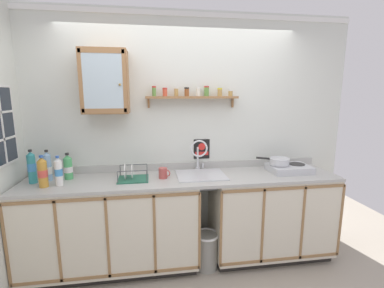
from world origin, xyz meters
TOP-DOWN VIEW (x-y plane):
  - floor at (0.00, 0.00)m, footprint 6.24×6.24m
  - back_wall at (0.00, 0.60)m, footprint 3.84×0.07m
  - lower_cabinet_run at (-0.75, 0.28)m, footprint 1.73×0.61m
  - lower_cabinet_run_right at (0.96, 0.28)m, footprint 1.31×0.61m
  - countertop at (0.00, 0.27)m, footprint 3.20×0.63m
  - backsplash at (0.00, 0.56)m, footprint 3.20×0.02m
  - sink at (0.18, 0.32)m, footprint 0.50×0.47m
  - hot_plate_stove at (1.16, 0.29)m, footprint 0.43×0.33m
  - saucepan at (1.05, 0.32)m, footprint 0.33×0.24m
  - bottle_juice_amber_0 at (-1.32, 0.17)m, footprint 0.08×0.08m
  - bottle_opaque_white_1 at (-1.19, 0.19)m, footprint 0.07×0.07m
  - bottle_water_blue_2 at (-1.34, 0.36)m, footprint 0.07×0.07m
  - bottle_detergent_teal_3 at (-1.46, 0.30)m, footprint 0.07×0.07m
  - bottle_soda_green_4 at (-1.16, 0.39)m, footprint 0.08×0.08m
  - dish_rack at (-0.53, 0.26)m, footprint 0.30×0.26m
  - mug at (-0.22, 0.27)m, footprint 0.12×0.10m
  - wall_cabinet at (-0.76, 0.44)m, footprint 0.44×0.29m
  - spice_shelf at (0.12, 0.50)m, footprint 0.99×0.14m
  - warning_sign at (0.23, 0.57)m, footprint 0.18×0.01m
  - trash_bin at (0.21, 0.14)m, footprint 0.27×0.27m

SIDE VIEW (x-z plane):
  - floor at x=0.00m, z-range 0.00..0.00m
  - trash_bin at x=0.21m, z-range 0.01..0.40m
  - lower_cabinet_run at x=-0.75m, z-range 0.00..0.94m
  - lower_cabinet_run_right at x=0.96m, z-range 0.00..0.94m
  - countertop at x=0.00m, z-range 0.94..0.97m
  - sink at x=0.18m, z-range 0.74..1.19m
  - dish_rack at x=-0.53m, z-range 0.91..1.08m
  - hot_plate_stove at x=1.16m, z-range 0.96..1.04m
  - backsplash at x=0.00m, z-range 0.97..1.05m
  - mug at x=-0.22m, z-range 0.97..1.07m
  - saucepan at x=1.05m, z-range 1.05..1.12m
  - bottle_soda_green_4 at x=-1.16m, z-range 0.95..1.22m
  - bottle_opaque_white_1 at x=-1.19m, z-range 0.96..1.24m
  - bottle_water_blue_2 at x=-1.34m, z-range 0.95..1.26m
  - bottle_juice_amber_0 at x=-1.32m, z-range 0.96..1.25m
  - bottle_detergent_teal_3 at x=-1.46m, z-range 0.96..1.29m
  - warning_sign at x=0.23m, z-range 1.08..1.30m
  - back_wall at x=0.00m, z-range 0.01..2.68m
  - spice_shelf at x=0.12m, z-range 1.68..1.91m
  - wall_cabinet at x=-0.76m, z-range 1.62..2.24m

